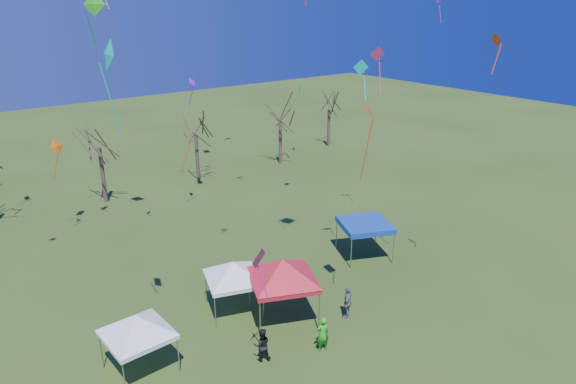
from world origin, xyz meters
The scene contains 23 objects.
ground centered at (0.00, 0.00, 0.00)m, with size 140.00×140.00×0.00m, color #2D4917.
tree_2 centered at (-2.37, 24.38, 6.29)m, with size 3.71×3.71×8.18m.
tree_3 centered at (6.03, 24.04, 6.08)m, with size 3.59×3.59×7.91m.
tree_4 centered at (15.36, 24.00, 6.06)m, with size 3.58×3.58×7.89m.
tree_5 centered at (23.72, 26.07, 5.73)m, with size 3.39×3.39×7.46m.
tent_white_west centered at (-8.29, 2.93, 2.68)m, with size 3.77×3.77×3.33m.
tent_white_mid centered at (-2.44, 4.42, 2.71)m, with size 3.61×3.61×3.36m.
tent_red centered at (-0.83, 2.24, 3.21)m, with size 4.20×4.20×3.98m.
tent_blue centered at (7.55, 4.62, 2.17)m, with size 3.97×3.97×2.36m.
person_green centered at (-0.92, -0.97, 0.89)m, with size 0.65×0.43×1.79m, color green.
person_dark centered at (-3.59, 0.19, 0.82)m, with size 0.79×0.62×1.64m, color black.
person_grey centered at (1.91, 0.28, 0.89)m, with size 1.04×0.43×1.78m, color slate.
kite_27 centered at (5.32, 3.50, 12.24)m, with size 0.87×0.68×2.14m.
kite_13 centered at (-6.42, 20.24, 6.25)m, with size 1.21×1.08×2.89m.
kite_12 centered at (17.77, 23.84, 7.76)m, with size 0.85×0.97×2.65m.
kite_11 centered at (-4.05, 16.23, 15.35)m, with size 1.28×1.25×3.04m.
kite_8 centered at (-8.01, 3.32, 13.68)m, with size 0.56×1.23×3.64m.
kite_17 centered at (11.11, 7.75, 12.27)m, with size 1.16×0.87×3.28m.
kite_22 centered at (2.48, 18.83, 5.89)m, with size 1.03×1.11×2.93m.
kite_1 centered at (-4.41, -0.88, 5.97)m, with size 1.13×0.81×2.42m.
kite_19 centered at (3.54, 19.22, 9.79)m, with size 0.95×0.85×2.08m.
kite_9 centered at (8.22, -2.32, 13.82)m, with size 0.55×0.81×1.94m.
kite_5 centered at (1.84, -0.48, 11.04)m, with size 1.34×1.40×3.70m.
Camera 1 is at (-14.57, -15.95, 15.57)m, focal length 32.00 mm.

